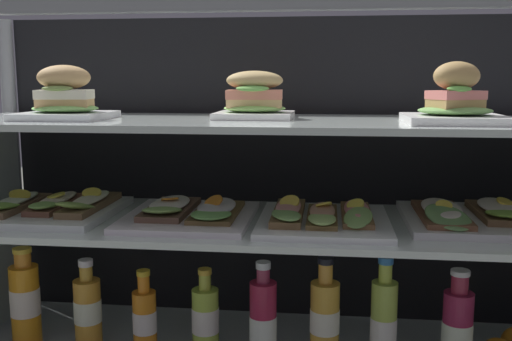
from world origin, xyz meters
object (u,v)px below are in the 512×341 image
at_px(open_sandwich_tray_far_right, 190,213).
at_px(open_sandwich_tray_mid_right, 322,217).
at_px(juice_bottle_back_left, 25,301).
at_px(juice_bottle_front_fourth, 384,321).
at_px(plated_roll_sandwich_center, 65,99).
at_px(juice_bottle_tucked_behind, 88,310).
at_px(juice_bottle_front_left_end, 205,318).
at_px(plated_roll_sandwich_near_left_corner, 255,100).
at_px(juice_bottle_front_second, 263,321).
at_px(open_sandwich_tray_right_of_center, 470,216).
at_px(plated_roll_sandwich_far_left, 455,103).
at_px(juice_bottle_front_right_end, 457,329).
at_px(open_sandwich_tray_near_left_corner, 53,207).
at_px(juice_bottle_front_middle, 145,318).
at_px(juice_bottle_back_center, 325,319).

relative_size(open_sandwich_tray_far_right, open_sandwich_tray_mid_right, 1.00).
distance_m(juice_bottle_back_left, juice_bottle_front_fourth, 0.87).
xyz_separation_m(plated_roll_sandwich_center, juice_bottle_tucked_behind, (0.02, 0.02, -0.52)).
xyz_separation_m(open_sandwich_tray_mid_right, juice_bottle_front_left_end, (-0.28, 0.02, -0.26)).
xyz_separation_m(plated_roll_sandwich_near_left_corner, juice_bottle_front_second, (0.03, -0.08, -0.51)).
bearing_deg(open_sandwich_tray_right_of_center, plated_roll_sandwich_center, -176.10).
height_order(plated_roll_sandwich_far_left, juice_bottle_back_left, plated_roll_sandwich_far_left).
height_order(juice_bottle_tucked_behind, juice_bottle_front_left_end, juice_bottle_tucked_behind).
bearing_deg(open_sandwich_tray_far_right, juice_bottle_front_right_end, -1.98).
height_order(plated_roll_sandwich_near_left_corner, juice_bottle_tucked_behind, plated_roll_sandwich_near_left_corner).
height_order(plated_roll_sandwich_far_left, juice_bottle_front_fourth, plated_roll_sandwich_far_left).
bearing_deg(juice_bottle_back_left, juice_bottle_front_fourth, -0.33).
bearing_deg(juice_bottle_front_second, juice_bottle_back_left, 178.35).
distance_m(plated_roll_sandwich_near_left_corner, open_sandwich_tray_near_left_corner, 0.55).
distance_m(open_sandwich_tray_far_right, juice_bottle_tucked_behind, 0.36).
distance_m(juice_bottle_front_middle, juice_bottle_front_second, 0.29).
bearing_deg(juice_bottle_back_center, open_sandwich_tray_mid_right, 143.66).
relative_size(open_sandwich_tray_mid_right, juice_bottle_front_second, 1.37).
height_order(plated_roll_sandwich_center, juice_bottle_tucked_behind, plated_roll_sandwich_center).
distance_m(open_sandwich_tray_right_of_center, juice_bottle_front_right_end, 0.26).
height_order(open_sandwich_tray_mid_right, juice_bottle_back_left, open_sandwich_tray_mid_right).
bearing_deg(juice_bottle_back_center, plated_roll_sandwich_far_left, -5.92).
relative_size(plated_roll_sandwich_near_left_corner, juice_bottle_front_middle, 0.90).
distance_m(juice_bottle_front_middle, juice_bottle_front_left_end, 0.15).
bearing_deg(open_sandwich_tray_mid_right, juice_bottle_back_center, -36.34).
bearing_deg(open_sandwich_tray_far_right, juice_bottle_front_second, -8.01).
distance_m(open_sandwich_tray_mid_right, juice_bottle_back_left, 0.77).
bearing_deg(juice_bottle_front_fourth, plated_roll_sandwich_far_left, -13.67).
relative_size(open_sandwich_tray_far_right, juice_bottle_back_left, 1.33).
relative_size(juice_bottle_front_middle, juice_bottle_front_right_end, 0.85).
xyz_separation_m(open_sandwich_tray_far_right, juice_bottle_front_middle, (-0.12, -0.01, -0.26)).
distance_m(plated_roll_sandwich_far_left, open_sandwich_tray_mid_right, 0.38).
bearing_deg(juice_bottle_front_left_end, plated_roll_sandwich_near_left_corner, 19.72).
height_order(juice_bottle_front_middle, juice_bottle_front_right_end, juice_bottle_front_right_end).
bearing_deg(open_sandwich_tray_right_of_center, open_sandwich_tray_mid_right, -172.08).
distance_m(open_sandwich_tray_far_right, open_sandwich_tray_right_of_center, 0.64).
distance_m(juice_bottle_back_left, juice_bottle_front_middle, 0.31).
bearing_deg(plated_roll_sandwich_near_left_corner, plated_roll_sandwich_far_left, -12.68).
bearing_deg(juice_bottle_front_fourth, open_sandwich_tray_far_right, 178.43).
bearing_deg(open_sandwich_tray_right_of_center, open_sandwich_tray_far_right, -176.62).
bearing_deg(open_sandwich_tray_mid_right, juice_bottle_tucked_behind, 179.41).
xyz_separation_m(juice_bottle_back_center, juice_bottle_front_fourth, (0.13, 0.00, -0.00)).
height_order(plated_roll_sandwich_far_left, juice_bottle_front_second, plated_roll_sandwich_far_left).
bearing_deg(juice_bottle_front_right_end, juice_bottle_tucked_behind, 178.79).
xyz_separation_m(open_sandwich_tray_right_of_center, juice_bottle_tucked_behind, (-0.90, -0.04, -0.25)).
distance_m(juice_bottle_front_second, juice_bottle_front_fourth, 0.28).
relative_size(open_sandwich_tray_mid_right, juice_bottle_front_left_end, 1.62).
relative_size(plated_roll_sandwich_far_left, juice_bottle_front_left_end, 1.02).
relative_size(open_sandwich_tray_near_left_corner, juice_bottle_back_center, 1.30).
relative_size(plated_roll_sandwich_center, juice_bottle_back_center, 0.78).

